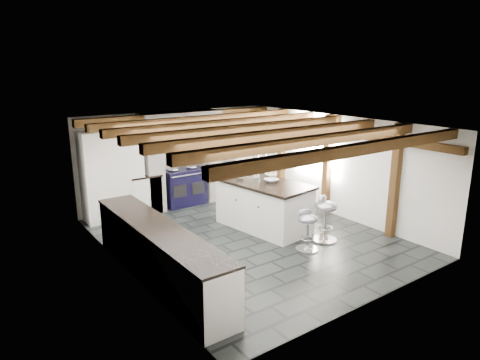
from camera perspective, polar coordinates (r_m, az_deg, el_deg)
ground at (r=8.68m, az=1.01°, el=-7.69°), size 6.00×6.00×0.00m
room_shell at (r=9.17m, az=-7.32°, el=0.46°), size 6.00×6.03×6.00m
range_cooker at (r=10.68m, az=-7.56°, el=-0.83°), size 1.00×0.63×0.99m
kitchen_island at (r=9.04m, az=3.15°, el=-3.28°), size 1.35×2.17×1.35m
bar_stool_near at (r=8.51m, az=11.27°, el=-4.38°), size 0.58×0.58×0.91m
bar_stool_far at (r=8.05m, az=9.00°, el=-5.96°), size 0.50×0.50×0.79m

